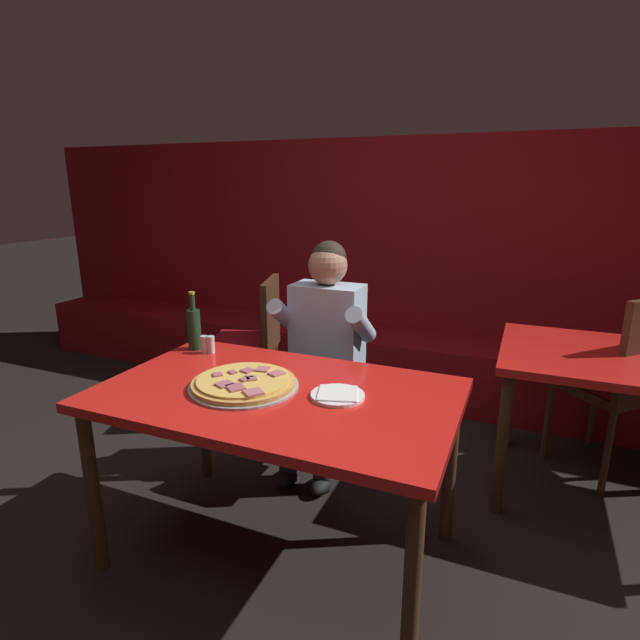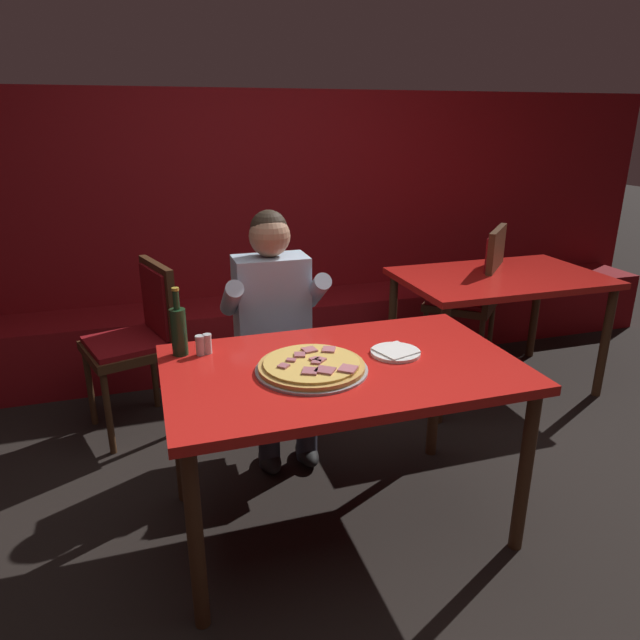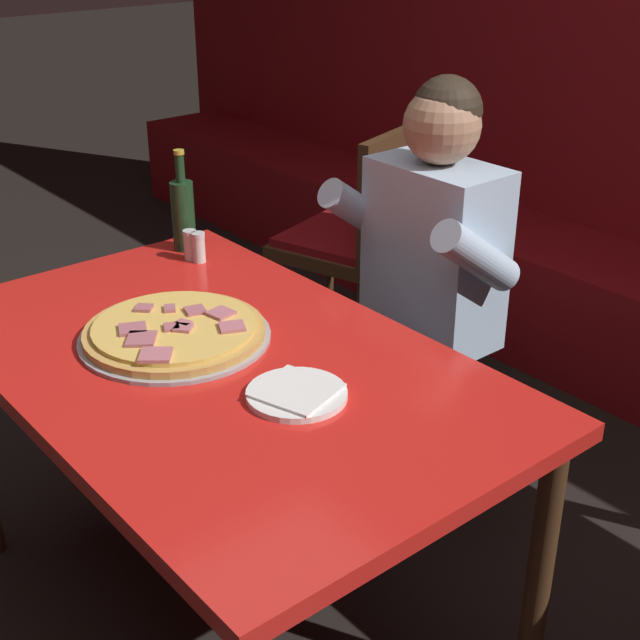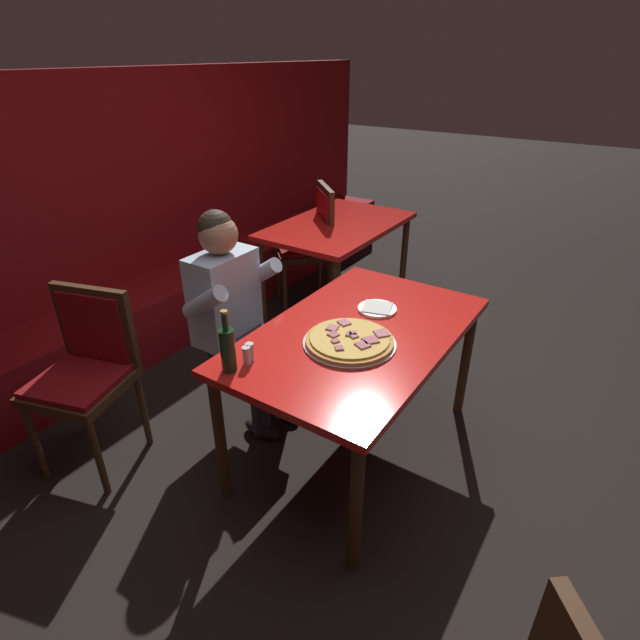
# 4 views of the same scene
# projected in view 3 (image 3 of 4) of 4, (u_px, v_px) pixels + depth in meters

# --- Properties ---
(ground_plane) EXTENTS (24.00, 24.00, 0.00)m
(ground_plane) POSITION_uv_depth(u_px,v_px,m) (232.00, 616.00, 2.32)
(ground_plane) COLOR black
(main_dining_table) EXTENTS (1.42, 0.87, 0.77)m
(main_dining_table) POSITION_uv_depth(u_px,v_px,m) (219.00, 388.00, 2.02)
(main_dining_table) COLOR #422816
(main_dining_table) RESTS_ON ground_plane
(pizza) EXTENTS (0.44, 0.44, 0.05)m
(pizza) POSITION_uv_depth(u_px,v_px,m) (175.00, 332.00, 2.06)
(pizza) COLOR #9E9EA3
(pizza) RESTS_ON main_dining_table
(plate_white_paper) EXTENTS (0.21, 0.21, 0.02)m
(plate_white_paper) POSITION_uv_depth(u_px,v_px,m) (297.00, 394.00, 1.83)
(plate_white_paper) COLOR white
(plate_white_paper) RESTS_ON main_dining_table
(beer_bottle) EXTENTS (0.07, 0.07, 0.29)m
(beer_bottle) POSITION_uv_depth(u_px,v_px,m) (183.00, 213.00, 2.53)
(beer_bottle) COLOR #19381E
(beer_bottle) RESTS_ON main_dining_table
(shaker_oregano) EXTENTS (0.04, 0.04, 0.09)m
(shaker_oregano) POSITION_uv_depth(u_px,v_px,m) (190.00, 246.00, 2.49)
(shaker_oregano) COLOR silver
(shaker_oregano) RESTS_ON main_dining_table
(shaker_parmesan) EXTENTS (0.04, 0.04, 0.09)m
(shaker_parmesan) POSITION_uv_depth(u_px,v_px,m) (199.00, 249.00, 2.48)
(shaker_parmesan) COLOR silver
(shaker_parmesan) RESTS_ON main_dining_table
(diner_seated_blue_shirt) EXTENTS (0.53, 0.53, 1.27)m
(diner_seated_blue_shirt) POSITION_uv_depth(u_px,v_px,m) (412.00, 285.00, 2.50)
(diner_seated_blue_shirt) COLOR black
(diner_seated_blue_shirt) RESTS_ON ground_plane
(dining_chair_far_right) EXTENTS (0.55, 0.55, 0.96)m
(dining_chair_far_right) POSITION_uv_depth(u_px,v_px,m) (362.00, 230.00, 3.27)
(dining_chair_far_right) COLOR #422816
(dining_chair_far_right) RESTS_ON ground_plane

